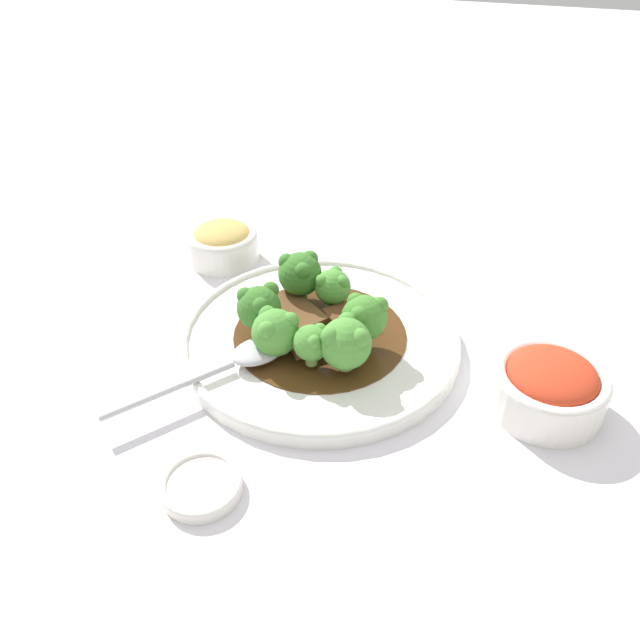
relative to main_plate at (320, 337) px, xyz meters
The scene contains 16 objects.
ground_plane 0.01m from the main_plate, ahead, with size 4.00×4.00×0.00m, color silver.
main_plate is the anchor object (origin of this frame).
beef_strip_0 0.04m from the main_plate, 131.91° to the right, with size 0.06×0.06×0.01m.
beef_strip_1 0.04m from the main_plate, 25.98° to the right, with size 0.08×0.08×0.01m.
beef_strip_2 0.03m from the main_plate, 118.33° to the left, with size 0.08×0.07×0.01m.
broccoli_floret_0 0.08m from the main_plate, 15.90° to the left, with size 0.05×0.05×0.05m.
broccoli_floret_1 0.08m from the main_plate, 129.93° to the left, with size 0.05×0.05×0.06m.
broccoli_floret_2 0.07m from the main_plate, behind, with size 0.05×0.05×0.06m.
broccoli_floret_3 0.08m from the main_plate, 53.78° to the right, with size 0.05×0.05×0.06m.
broccoli_floret_4 0.06m from the main_plate, 89.51° to the right, with size 0.04×0.04×0.05m.
broccoli_floret_5 0.07m from the main_plate, 54.42° to the left, with size 0.05×0.05×0.05m.
broccoli_floret_6 0.06m from the main_plate, 97.28° to the left, with size 0.04×0.04×0.05m.
serving_spoon 0.09m from the main_plate, 50.15° to the left, with size 0.14×0.17×0.01m.
side_bowl_kimchi 0.24m from the main_plate, behind, with size 0.11×0.11×0.06m.
side_bowl_appetizer 0.22m from the main_plate, 38.10° to the right, with size 0.09×0.09×0.05m.
sauce_dish 0.22m from the main_plate, 79.44° to the left, with size 0.07×0.07×0.01m.
Camera 1 is at (-0.15, 0.51, 0.44)m, focal length 35.00 mm.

